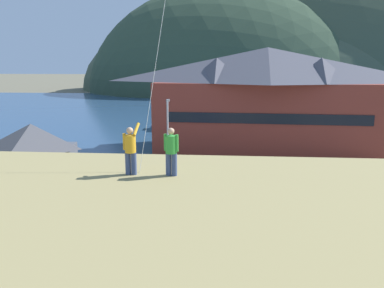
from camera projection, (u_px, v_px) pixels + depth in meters
The scene contains 19 objects.
ground_plane at pixel (161, 225), 24.38m from camera, with size 600.00×600.00×0.00m, color #66604C.
parking_lot_pad at pixel (171, 197), 29.24m from camera, with size 40.00×20.00×0.10m, color gray.
bay_water at pixel (205, 110), 82.85m from camera, with size 360.00×84.00×0.03m, color navy.
far_hill_west_ridge at pixel (227, 92), 133.65m from camera, with size 96.16×62.33×72.14m, color #334733.
far_hill_east_peak at pixel (260, 90), 141.71m from camera, with size 131.79×69.33×64.82m, color #42513D.
far_hill_center_saddle at pixel (312, 92), 134.24m from camera, with size 121.86×47.19×87.93m, color #3D4C38.
harbor_lodge at pixel (266, 97), 43.56m from camera, with size 26.70×10.59×11.75m.
storage_shed_near_lot at pixel (33, 159), 29.19m from camera, with size 5.65×6.26×5.64m.
storage_shed_waterside at pixel (208, 127), 46.43m from camera, with size 4.97×4.79×4.64m.
wharf_dock at pixel (183, 129), 57.49m from camera, with size 3.20×13.71×0.70m.
moored_boat_wharfside at pixel (163, 124), 59.68m from camera, with size 2.47×6.87×2.16m.
moored_boat_outer_mooring at pixel (208, 123), 60.11m from camera, with size 2.80×7.67×2.16m.
parked_car_corner_spot at pixel (345, 207), 24.53m from camera, with size 4.22×2.10×1.82m.
parked_car_front_row_end at pixel (82, 198), 26.25m from camera, with size 4.34×2.34×1.82m.
parked_car_mid_row_near at pixel (280, 184), 29.29m from camera, with size 4.27×2.18×1.82m.
parked_car_lone_by_shed at pixel (143, 209), 24.18m from camera, with size 4.22×2.09×1.82m.
parking_light_pole at pixel (168, 132), 33.89m from camera, with size 0.24×0.78×6.85m.
person_kite_flyer at pixel (130, 149), 13.79m from camera, with size 0.56×0.64×1.86m.
person_companion at pixel (171, 150), 13.66m from camera, with size 0.54×0.40×1.74m.
Camera 1 is at (3.83, -22.51, 10.17)m, focal length 35.91 mm.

